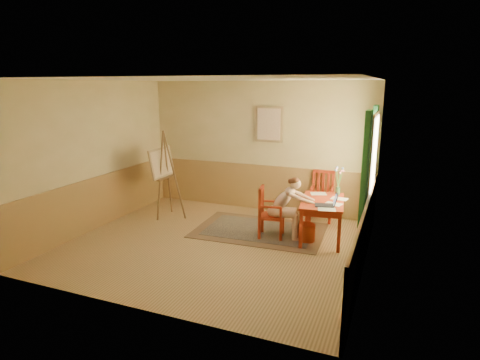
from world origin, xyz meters
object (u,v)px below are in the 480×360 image
at_px(chair_back, 322,196).
at_px(figure, 286,205).
at_px(easel, 163,166).
at_px(laptop, 328,203).
at_px(chair_left, 269,212).
at_px(table, 322,205).

bearing_deg(chair_back, figure, -106.57).
xyz_separation_m(chair_back, easel, (-3.11, -1.02, 0.57)).
height_order(laptop, easel, easel).
xyz_separation_m(chair_left, laptop, (1.05, -0.03, 0.30)).
bearing_deg(figure, table, 21.01).
height_order(chair_left, laptop, laptop).
distance_m(chair_back, laptop, 1.46).
distance_m(table, figure, 0.64).
height_order(chair_left, figure, figure).
distance_m(chair_left, easel, 2.51).
height_order(table, chair_left, chair_left).
relative_size(table, laptop, 3.12).
relative_size(chair_left, laptop, 2.28).
distance_m(table, chair_left, 0.96).
distance_m(chair_left, laptop, 1.09).
xyz_separation_m(chair_left, chair_back, (0.70, 1.36, 0.04)).
height_order(table, chair_back, chair_back).
height_order(chair_back, figure, figure).
height_order(chair_back, laptop, chair_back).
bearing_deg(laptop, table, 114.88).
bearing_deg(easel, table, -1.12).
xyz_separation_m(table, easel, (-3.32, 0.07, 0.45)).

